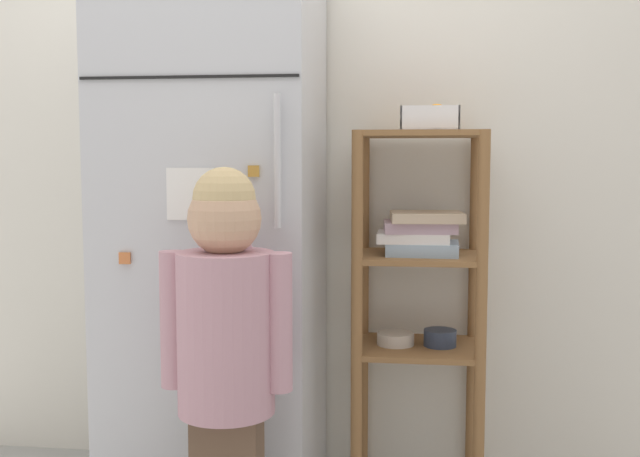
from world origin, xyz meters
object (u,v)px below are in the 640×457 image
fruit_bin (432,119)px  child_standing (226,332)px  pantry_shelf_unit (419,269)px  refrigerator (217,230)px

fruit_bin → child_standing: bearing=-133.3°
pantry_shelf_unit → fruit_bin: (0.03, -0.00, 0.48)m
refrigerator → child_standing: bearing=-72.5°
child_standing → pantry_shelf_unit: (0.50, 0.57, 0.09)m
pantry_shelf_unit → fruit_bin: fruit_bin is taller
refrigerator → fruit_bin: refrigerator is taller
child_standing → pantry_shelf_unit: size_ratio=0.91×
child_standing → pantry_shelf_unit: pantry_shelf_unit is taller
refrigerator → pantry_shelf_unit: size_ratio=1.47×
refrigerator → child_standing: (0.15, -0.46, -0.22)m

